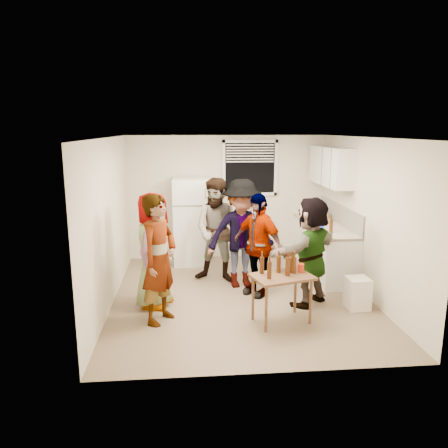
{
  "coord_description": "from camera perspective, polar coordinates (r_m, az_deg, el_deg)",
  "views": [
    {
      "loc": [
        -0.85,
        -6.52,
        2.64
      ],
      "look_at": [
        -0.25,
        0.2,
        1.15
      ],
      "focal_mm": 35.0,
      "sensor_mm": 36.0,
      "label": 1
    }
  ],
  "objects": [
    {
      "name": "guest_orange",
      "position": [
        6.95,
        10.99,
        -10.11
      ],
      "size": [
        2.25,
        2.26,
        0.49
      ],
      "primitive_type": "imported",
      "rotation": [
        0.0,
        0.0,
        3.87
      ],
      "color": "#BD684A",
      "rests_on": "ground"
    },
    {
      "name": "paper_towel",
      "position": [
        8.29,
        12.81,
        0.01
      ],
      "size": [
        0.11,
        0.11,
        0.23
      ],
      "primitive_type": "cylinder",
      "color": "white",
      "rests_on": "countertop"
    },
    {
      "name": "picture_frame",
      "position": [
        8.84,
        13.29,
        1.19
      ],
      "size": [
        0.02,
        0.16,
        0.13
      ],
      "primitive_type": "cube",
      "color": "#B9913F",
      "rests_on": "countertop"
    },
    {
      "name": "guest_stripe",
      "position": [
        6.32,
        -8.23,
        -12.36
      ],
      "size": [
        1.87,
        1.47,
        0.43
      ],
      "primitive_type": "imported",
      "rotation": [
        0.0,
        0.0,
        1.04
      ],
      "color": "#141933",
      "rests_on": "ground"
    },
    {
      "name": "beer_bottle_table",
      "position": [
        6.03,
        8.28,
        -6.69
      ],
      "size": [
        0.07,
        0.07,
        0.25
      ],
      "primitive_type": "cylinder",
      "color": "#47230C",
      "rests_on": "serving_table"
    },
    {
      "name": "beer_bottle_counter",
      "position": [
        7.64,
        13.77,
        -1.08
      ],
      "size": [
        0.06,
        0.06,
        0.23
      ],
      "primitive_type": "cylinder",
      "color": "#47230C",
      "rests_on": "countertop"
    },
    {
      "name": "backsplash",
      "position": [
        8.32,
        14.93,
        1.22
      ],
      "size": [
        0.03,
        2.2,
        0.36
      ],
      "primitive_type": "cube",
      "color": "beige",
      "rests_on": "countertop"
    },
    {
      "name": "guest_back_left",
      "position": [
        7.79,
        -0.67,
        -7.36
      ],
      "size": [
        1.42,
        2.0,
        0.69
      ],
      "primitive_type": "imported",
      "rotation": [
        0.0,
        0.0,
        -0.33
      ],
      "color": "brown",
      "rests_on": "ground"
    },
    {
      "name": "guest_grey",
      "position": [
        6.84,
        -8.96,
        -10.39
      ],
      "size": [
        1.91,
        1.38,
        0.55
      ],
      "primitive_type": "imported",
      "rotation": [
        0.0,
        0.0,
        1.23
      ],
      "color": "gray",
      "rests_on": "ground"
    },
    {
      "name": "countertop",
      "position": [
        8.27,
        13.0,
        -0.16
      ],
      "size": [
        0.64,
        2.22,
        0.04
      ],
      "primitive_type": "cube",
      "color": "beige",
      "rests_on": "counter_lower"
    },
    {
      "name": "guest_back_right",
      "position": [
        7.56,
        2.23,
        -8.01
      ],
      "size": [
        1.44,
        1.98,
        0.68
      ],
      "primitive_type": "imported",
      "rotation": [
        0.0,
        0.0,
        0.15
      ],
      "color": "#424247",
      "rests_on": "ground"
    },
    {
      "name": "upper_cabinets",
      "position": [
        8.34,
        13.79,
        7.35
      ],
      "size": [
        0.34,
        1.6,
        0.7
      ],
      "primitive_type": "cube",
      "color": "white",
      "rests_on": "room"
    },
    {
      "name": "guest_black",
      "position": [
        7.21,
        4.3,
        -9.07
      ],
      "size": [
        1.89,
        1.8,
        0.4
      ],
      "primitive_type": "imported",
      "rotation": [
        0.0,
        0.0,
        -0.88
      ],
      "color": "black",
      "rests_on": "ground"
    },
    {
      "name": "kettle",
      "position": [
        8.49,
        12.16,
        0.33
      ],
      "size": [
        0.25,
        0.21,
        0.2
      ],
      "primitive_type": null,
      "rotation": [
        0.0,
        0.0,
        0.04
      ],
      "color": "silver",
      "rests_on": "countertop"
    },
    {
      "name": "trash_bin",
      "position": [
        6.85,
        17.04,
        -8.52
      ],
      "size": [
        0.33,
        0.33,
        0.47
      ],
      "primitive_type": "cube",
      "rotation": [
        0.0,
        0.0,
        0.04
      ],
      "color": "white",
      "rests_on": "ground"
    },
    {
      "name": "red_cup",
      "position": [
        6.2,
        9.98,
        -6.2
      ],
      "size": [
        0.09,
        0.09,
        0.12
      ],
      "primitive_type": "cylinder",
      "color": "#B32A0E",
      "rests_on": "serving_table"
    },
    {
      "name": "room",
      "position": [
        7.08,
        2.21,
        -9.43
      ],
      "size": [
        4.0,
        4.5,
        2.5
      ],
      "primitive_type": null,
      "color": "silver",
      "rests_on": "ground"
    },
    {
      "name": "counter_lower",
      "position": [
        8.38,
        12.85,
        -3.17
      ],
      "size": [
        0.6,
        2.2,
        0.86
      ],
      "primitive_type": "cube",
      "color": "white",
      "rests_on": "ground"
    },
    {
      "name": "wine_bottle",
      "position": [
        9.13,
        11.57,
        1.2
      ],
      "size": [
        0.07,
        0.07,
        0.27
      ],
      "primitive_type": "cylinder",
      "color": "black",
      "rests_on": "countertop"
    },
    {
      "name": "refrigerator",
      "position": [
        8.59,
        -4.3,
        0.38
      ],
      "size": [
        0.7,
        0.7,
        1.7
      ],
      "primitive_type": "cube",
      "color": "white",
      "rests_on": "ground"
    },
    {
      "name": "window",
      "position": [
        8.86,
        3.4,
        7.31
      ],
      "size": [
        1.12,
        0.1,
        1.06
      ],
      "primitive_type": null,
      "color": "white",
      "rests_on": "room"
    },
    {
      "name": "serving_table",
      "position": [
        6.28,
        7.43,
        -12.52
      ],
      "size": [
        0.92,
        0.74,
        0.68
      ],
      "primitive_type": null,
      "rotation": [
        0.0,
        0.0,
        0.28
      ],
      "color": "brown",
      "rests_on": "ground"
    },
    {
      "name": "blue_cup",
      "position": [
        7.64,
        12.51,
        -1.02
      ],
      "size": [
        0.09,
        0.09,
        0.12
      ],
      "primitive_type": "cylinder",
      "color": "#1B33D3",
      "rests_on": "countertop"
    }
  ]
}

